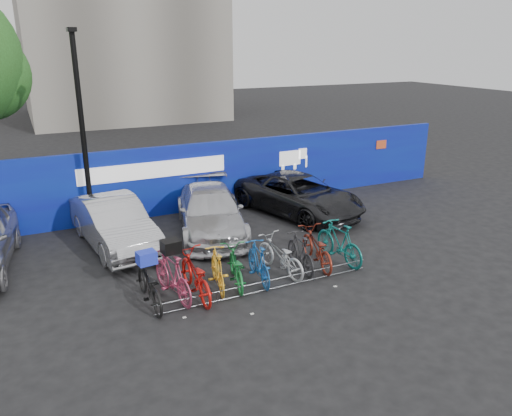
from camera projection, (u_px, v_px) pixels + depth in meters
ground at (257, 281)px, 12.56m from camera, size 100.00×100.00×0.00m
hoarding at (183, 179)px, 17.32m from camera, size 22.00×0.18×2.40m
lamppost at (82, 128)px, 14.84m from camera, size 0.25×0.50×6.11m
bike_rack at (268, 285)px, 11.99m from camera, size 5.60×0.03×0.30m
car_1 at (114, 223)px, 14.49m from camera, size 2.06×4.51×1.43m
car_2 at (211, 211)px, 15.58m from camera, size 3.07×5.11×1.39m
car_3 at (298, 195)px, 17.29m from camera, size 3.53×5.36×1.37m
bike_0 at (149, 284)px, 11.29m from camera, size 0.72×1.95×1.01m
bike_1 at (172, 275)px, 11.56m from camera, size 0.83×1.98×1.15m
bike_2 at (195, 275)px, 11.67m from camera, size 0.71×2.02×1.06m
bike_3 at (218, 269)px, 12.03m from camera, size 0.79×1.73×1.00m
bike_4 at (236, 267)px, 12.26m from camera, size 1.02×1.87×0.93m
bike_5 at (259, 262)px, 12.40m from camera, size 0.69×1.74×1.02m
bike_6 at (280, 256)px, 12.84m from camera, size 0.95×1.95×0.98m
bike_7 at (300, 252)px, 13.05m from camera, size 0.66×1.70×1.00m
bike_8 at (316, 248)px, 13.28m from camera, size 0.95×1.99×1.01m
bike_9 at (339, 242)px, 13.49m from camera, size 0.70×1.93×1.14m
cargo_crate at (146, 258)px, 11.09m from camera, size 0.45×0.37×0.29m
cargo_topcase at (171, 246)px, 11.33m from camera, size 0.44×0.40×0.30m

